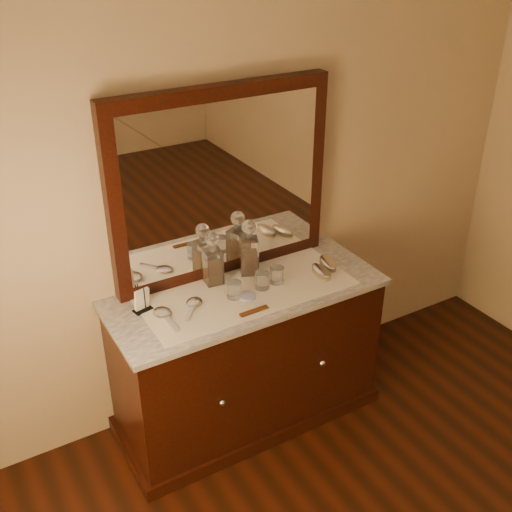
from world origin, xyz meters
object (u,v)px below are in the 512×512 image
Objects in this scene: comb at (254,311)px; napkin_rack at (142,301)px; mirror_frame at (222,184)px; brush_near at (321,272)px; decanter_right at (249,253)px; dresser_cabinet at (247,358)px; decanter_left at (213,263)px; pin_dish at (247,296)px; hand_mirror_outer at (164,315)px; hand_mirror_inner at (193,304)px; brush_far at (328,264)px.

comb is 1.11× the size of napkin_rack.
brush_near is at bearing -38.03° from mirror_frame.
decanter_right reaches higher than brush_near.
decanter_left is (-0.11, 0.15, 0.56)m from dresser_cabinet.
decanter_right is at bearing 57.98° from pin_dish.
comb is 0.36m from decanter_left.
pin_dish is 0.13m from comb.
hand_mirror_outer is (-0.35, -0.16, -0.10)m from decanter_left.
mirror_frame reaches higher than decanter_left.
decanter_left is at bearing 38.37° from hand_mirror_inner.
mirror_frame is 0.58m from pin_dish.
decanter_left reaches higher than brush_near.
mirror_frame is at bearing 80.73° from comb.
brush_far is (0.50, -0.02, 0.47)m from dresser_cabinet.
brush_far is 0.75× the size of hand_mirror_outer.
napkin_rack is at bearing -175.38° from decanter_right.
pin_dish reaches higher than dresser_cabinet.
mirror_frame is 4.09× the size of decanter_left.
decanter_right is at bearing 156.85° from brush_far.
decanter_right is (0.21, -0.00, 0.01)m from decanter_left.
napkin_rack is 0.73× the size of hand_mirror_inner.
brush_near reaches higher than hand_mirror_inner.
brush_near is at bearing -6.59° from hand_mirror_inner.
napkin_rack reaches higher than dresser_cabinet.
comb is at bearing -32.13° from napkin_rack.
decanter_left is at bearing 126.87° from dresser_cabinet.
comb is at bearing -163.25° from brush_far.
brush_near is 0.73× the size of hand_mirror_outer.
pin_dish is at bearing -7.72° from hand_mirror_outer.
brush_far is at bearing -0.87° from hand_mirror_outer.
comb is 0.49× the size of decanter_right.
dresser_cabinet is 6.11× the size of hand_mirror_outer.
brush_near and brush_far have the same top height.
pin_dish is at bearing -175.36° from brush_far.
comb is at bearing -116.00° from decanter_right.
brush_far is at bearing -2.84° from dresser_cabinet.
brush_near is 0.88× the size of hand_mirror_inner.
brush_near is (0.53, -0.23, -0.09)m from decanter_left.
pin_dish is 0.57× the size of comb.
mirror_frame is 8.63× the size of napkin_rack.
pin_dish is at bearing -116.26° from dresser_cabinet.
mirror_frame is 0.74m from brush_far.
decanter_right is at bearing 55.51° from dresser_cabinet.
mirror_frame is 0.71m from brush_near.
brush_near is (0.41, -0.08, 0.47)m from dresser_cabinet.
hand_mirror_outer is at bearing 175.47° from brush_near.
brush_far is (0.08, 0.05, -0.00)m from brush_near.
pin_dish is at bearing 178.52° from brush_near.
dresser_cabinet is at bearing 169.17° from brush_near.
brush_near is at bearing -23.48° from decanter_left.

